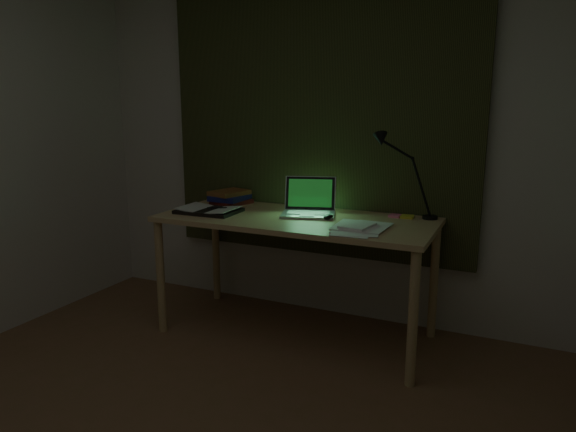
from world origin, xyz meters
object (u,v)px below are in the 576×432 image
laptop (308,197)px  open_textbook (209,210)px  desk (296,277)px  loose_papers (350,225)px  book_stack (230,197)px  desk_lamp (432,178)px

laptop → open_textbook: (-0.64, -0.17, -0.10)m
desk → loose_papers: 0.57m
book_stack → loose_papers: 1.05m
desk → loose_papers: (0.39, -0.10, 0.40)m
laptop → book_stack: bearing=150.7°
desk → desk_lamp: size_ratio=3.38×
open_textbook → loose_papers: bearing=-1.4°
book_stack → desk: bearing=-19.1°
open_textbook → desk_lamp: desk_lamp is taller
loose_papers → open_textbook: bearing=-180.0°
laptop → loose_papers: laptop is taller
open_textbook → desk: bearing=8.7°
book_stack → loose_papers: book_stack is taller
laptop → loose_papers: size_ratio=1.03×
laptop → loose_papers: 0.39m
laptop → desk_lamp: desk_lamp is taller
laptop → open_textbook: laptop is taller
desk → book_stack: (-0.61, 0.21, 0.45)m
book_stack → desk_lamp: 1.40m
book_stack → desk_lamp: desk_lamp is taller
open_textbook → book_stack: 0.32m
book_stack → desk_lamp: bearing=3.8°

